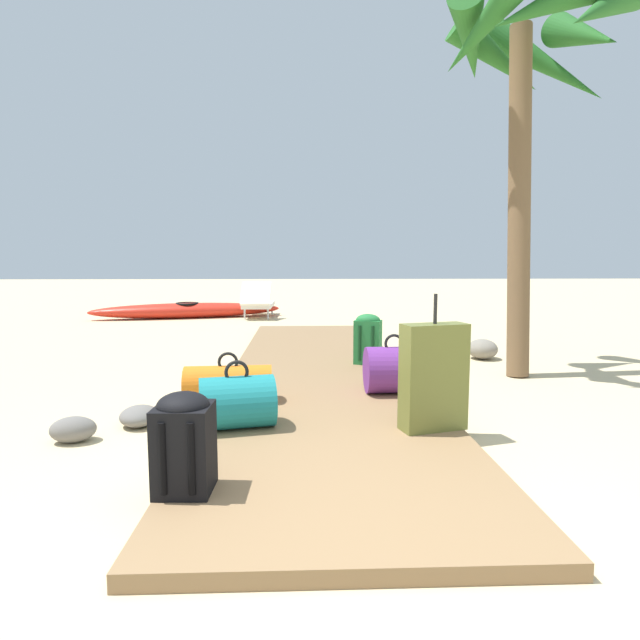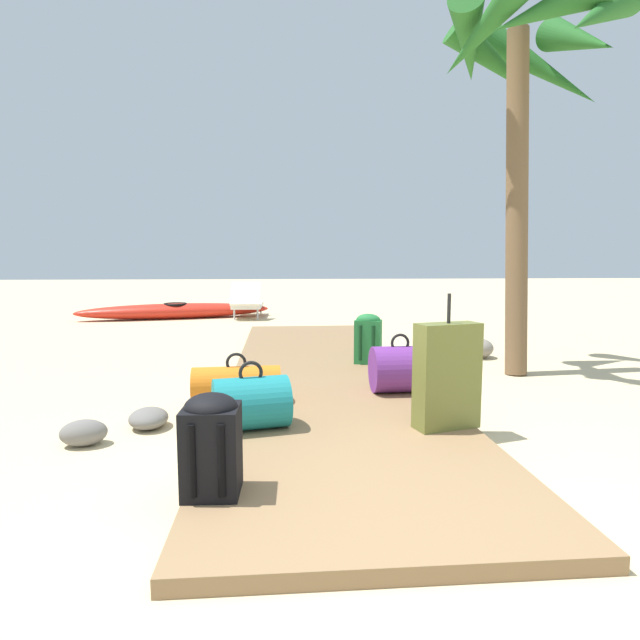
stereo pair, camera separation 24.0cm
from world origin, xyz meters
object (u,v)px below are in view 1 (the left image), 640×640
(backpack_black, at_px, (184,440))
(kayak, at_px, (187,310))
(palm_tree_near_right, at_px, (534,59))
(duffel_bag_orange, at_px, (228,383))
(backpack_green, at_px, (368,338))
(suitcase_olive, at_px, (434,377))
(duffel_bag_purple, at_px, (393,370))
(lounge_chair, at_px, (258,302))
(duffel_bag_teal, at_px, (237,402))

(backpack_black, distance_m, kayak, 8.71)
(backpack_black, xyz_separation_m, palm_tree_near_right, (2.93, 2.91, 2.89))
(duffel_bag_orange, height_order, palm_tree_near_right, palm_tree_near_right)
(backpack_green, bearing_deg, duffel_bag_orange, -131.76)
(backpack_black, bearing_deg, duffel_bag_orange, 90.43)
(backpack_green, bearing_deg, suitcase_olive, -86.21)
(duffel_bag_purple, height_order, lounge_chair, lounge_chair)
(duffel_bag_orange, distance_m, backpack_green, 1.98)
(backpack_black, bearing_deg, duffel_bag_purple, 53.59)
(duffel_bag_orange, relative_size, backpack_green, 1.29)
(duffel_bag_orange, height_order, backpack_green, backpack_green)
(duffel_bag_teal, height_order, duffel_bag_purple, duffel_bag_purple)
(kayak, bearing_deg, backpack_green, -59.89)
(duffel_bag_teal, xyz_separation_m, lounge_chair, (-0.48, 7.63, 0.07))
(duffel_bag_purple, distance_m, palm_tree_near_right, 3.51)
(suitcase_olive, distance_m, palm_tree_near_right, 3.76)
(palm_tree_near_right, relative_size, lounge_chair, 2.57)
(palm_tree_near_right, relative_size, kayak, 1.01)
(duffel_bag_teal, relative_size, duffel_bag_purple, 1.10)
(duffel_bag_purple, xyz_separation_m, lounge_chair, (-1.70, 6.75, 0.05))
(duffel_bag_purple, distance_m, suitcase_olive, 0.98)
(backpack_black, bearing_deg, palm_tree_near_right, 44.84)
(palm_tree_near_right, bearing_deg, backpack_black, -135.16)
(kayak, bearing_deg, backpack_black, -77.83)
(backpack_black, distance_m, palm_tree_near_right, 5.04)
(duffel_bag_teal, height_order, palm_tree_near_right, palm_tree_near_right)
(backpack_green, bearing_deg, kayak, 120.11)
(lounge_chair, relative_size, kayak, 0.39)
(suitcase_olive, bearing_deg, kayak, 113.31)
(duffel_bag_orange, distance_m, lounge_chair, 6.98)
(duffel_bag_orange, relative_size, lounge_chair, 0.45)
(backpack_black, relative_size, palm_tree_near_right, 0.12)
(duffel_bag_teal, distance_m, kayak, 7.81)
(duffel_bag_orange, bearing_deg, palm_tree_near_right, 23.75)
(backpack_black, bearing_deg, backpack_green, 67.13)
(palm_tree_near_right, bearing_deg, duffel_bag_teal, -145.02)
(duffel_bag_purple, distance_m, lounge_chair, 6.96)
(backpack_green, bearing_deg, backpack_black, -112.87)
(duffel_bag_teal, height_order, suitcase_olive, suitcase_olive)
(lounge_chair, bearing_deg, kayak, -176.96)
(backpack_black, xyz_separation_m, kayak, (-1.84, 8.51, -0.18))
(duffel_bag_teal, xyz_separation_m, palm_tree_near_right, (2.79, 1.95, 2.97))
(suitcase_olive, height_order, lounge_chair, suitcase_olive)
(backpack_green, distance_m, duffel_bag_purple, 1.25)
(duffel_bag_teal, bearing_deg, backpack_green, 61.33)
(suitcase_olive, bearing_deg, lounge_chair, 103.07)
(duffel_bag_orange, bearing_deg, kayak, 104.82)
(palm_tree_near_right, height_order, kayak, palm_tree_near_right)
(backpack_green, relative_size, kayak, 0.14)
(duffel_bag_teal, bearing_deg, duffel_bag_orange, 102.92)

